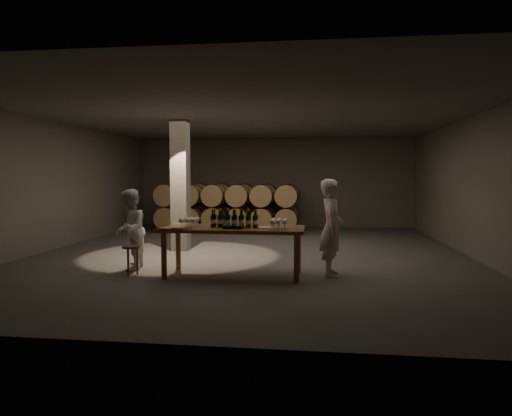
# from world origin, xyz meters

# --- Properties ---
(room) EXTENTS (12.00, 12.00, 12.00)m
(room) POSITION_xyz_m (-1.80, 0.20, 1.60)
(room) COLOR #4E4C49
(room) RESTS_ON ground
(tasting_table) EXTENTS (2.60, 1.10, 0.90)m
(tasting_table) POSITION_xyz_m (0.00, -2.50, 0.80)
(tasting_table) COLOR brown
(tasting_table) RESTS_ON ground
(barrel_stack_back) EXTENTS (4.70, 0.95, 1.57)m
(barrel_stack_back) POSITION_xyz_m (-1.35, 5.20, 0.83)
(barrel_stack_back) COLOR #54361D
(barrel_stack_back) RESTS_ON ground
(barrel_stack_front) EXTENTS (4.70, 0.95, 1.57)m
(barrel_stack_front) POSITION_xyz_m (-1.35, 3.80, 0.83)
(barrel_stack_front) COLOR #54361D
(barrel_stack_front) RESTS_ON ground
(bottle_cluster) EXTENTS (0.86, 0.23, 0.33)m
(bottle_cluster) POSITION_xyz_m (0.02, -2.50, 1.02)
(bottle_cluster) COLOR black
(bottle_cluster) RESTS_ON tasting_table
(lying_bottles) EXTENTS (0.45, 0.08, 0.08)m
(lying_bottles) POSITION_xyz_m (0.05, -2.79, 0.94)
(lying_bottles) COLOR black
(lying_bottles) RESTS_ON tasting_table
(glass_cluster_left) EXTENTS (0.30, 0.41, 0.17)m
(glass_cluster_left) POSITION_xyz_m (-0.82, -2.54, 1.02)
(glass_cluster_left) COLOR silver
(glass_cluster_left) RESTS_ON tasting_table
(glass_cluster_right) EXTENTS (0.31, 0.42, 0.18)m
(glass_cluster_right) POSITION_xyz_m (0.85, -2.65, 1.03)
(glass_cluster_right) COLOR silver
(glass_cluster_right) RESTS_ON tasting_table
(plate) EXTENTS (0.28, 0.28, 0.02)m
(plate) POSITION_xyz_m (0.60, -2.57, 0.91)
(plate) COLOR white
(plate) RESTS_ON tasting_table
(notebook_near) EXTENTS (0.30, 0.26, 0.03)m
(notebook_near) POSITION_xyz_m (-0.91, -2.93, 0.92)
(notebook_near) COLOR brown
(notebook_near) RESTS_ON tasting_table
(notebook_corner) EXTENTS (0.26, 0.32, 0.03)m
(notebook_corner) POSITION_xyz_m (-1.10, -2.93, 0.91)
(notebook_corner) COLOR brown
(notebook_corner) RESTS_ON tasting_table
(pen) EXTENTS (0.14, 0.04, 0.01)m
(pen) POSITION_xyz_m (-0.74, -2.90, 0.91)
(pen) COLOR black
(pen) RESTS_ON tasting_table
(stool) EXTENTS (0.32, 0.32, 0.54)m
(stool) POSITION_xyz_m (-1.91, -2.66, 0.44)
(stool) COLOR #54361D
(stool) RESTS_ON ground
(person_man) EXTENTS (0.48, 0.68, 1.78)m
(person_man) POSITION_xyz_m (1.79, -2.28, 0.89)
(person_man) COLOR silver
(person_man) RESTS_ON ground
(person_woman) EXTENTS (0.73, 0.87, 1.59)m
(person_woman) POSITION_xyz_m (-2.11, -2.22, 0.79)
(person_woman) COLOR white
(person_woman) RESTS_ON ground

